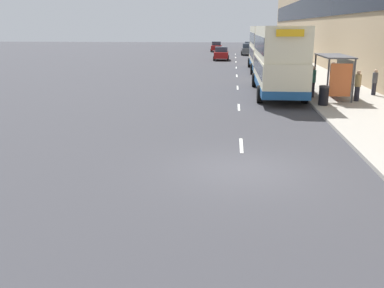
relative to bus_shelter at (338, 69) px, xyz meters
The scene contains 23 objects.
ground_plane 14.86m from the bus_shelter, 113.05° to the right, with size 220.00×220.00×0.00m, color #38383D.
pavement 25.01m from the bus_shelter, 88.33° to the left, with size 5.00×93.00×0.14m.
lane_mark_0 12.33m from the bus_shelter, 118.27° to the right, with size 0.12×2.00×0.01m.
lane_mark_1 6.74m from the bus_shelter, 153.01° to the right, with size 0.12×2.00×0.01m.
lane_mark_2 7.77m from the bus_shelter, 139.93° to the left, with size 0.12×2.00×0.01m.
lane_mark_3 14.03m from the bus_shelter, 114.53° to the left, with size 0.12×2.00×0.01m.
lane_mark_4 21.33m from the bus_shelter, 105.76° to the left, with size 0.12×2.00×0.01m.
lane_mark_5 28.89m from the bus_shelter, 101.55° to the left, with size 0.12×2.00×0.01m.
lane_mark_6 36.55m from the bus_shelter, 99.10° to the left, with size 0.12×2.00×0.01m.
lane_mark_7 44.25m from the bus_shelter, 97.50° to the left, with size 0.12×2.00×0.01m.
bus_shelter is the anchor object (origin of this frame).
double_decker_bus_near 3.85m from the bus_shelter, 149.38° to the left, with size 2.85×10.67×4.30m.
double_decker_bus_ahead 17.72m from the bus_shelter, 100.08° to the left, with size 2.85×10.98×4.30m.
car_0 51.74m from the bus_shelter, 100.12° to the left, with size 1.91×4.50×1.73m.
car_1 48.26m from the bus_shelter, 94.08° to the left, with size 1.94×4.28×1.81m.
car_2 42.17m from the bus_shelter, 95.27° to the left, with size 2.09×4.48×1.75m.
car_3 31.99m from the bus_shelter, 103.92° to the left, with size 2.00×3.83×1.70m.
pedestrian_at_shelter 3.08m from the bus_shelter, 27.08° to the left, with size 0.31×0.31×1.59m.
pedestrian_1 1.65m from the bus_shelter, 48.99° to the right, with size 0.35×0.35×1.75m.
pedestrian_2 2.53m from the bus_shelter, 76.31° to the left, with size 0.33×0.33×1.65m.
pedestrian_3 1.59m from the bus_shelter, behind, with size 0.37×0.37×1.86m.
pedestrian_4 4.60m from the bus_shelter, 80.79° to the left, with size 0.35×0.35×1.79m.
litter_bin 3.10m from the bus_shelter, 115.32° to the right, with size 0.55×0.55×1.05m.
Camera 1 is at (-0.39, -12.54, 4.26)m, focal length 40.00 mm.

